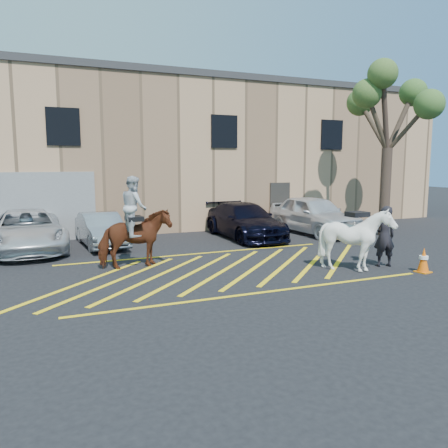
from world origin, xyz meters
name	(u,v)px	position (x,y,z in m)	size (l,w,h in m)	color
ground	(222,267)	(0.00, 0.00, 0.00)	(90.00, 90.00, 0.00)	black
car_white_pickup	(27,231)	(-5.49, 5.05, 0.74)	(2.47, 5.35, 1.49)	silver
car_silver_sedan	(101,230)	(-2.91, 5.01, 0.64)	(1.35, 3.86, 1.27)	gray
car_blue_suv	(245,221)	(2.96, 4.63, 0.73)	(2.05, 5.05, 1.47)	black
car_white_suv	(314,215)	(6.32, 4.46, 0.86)	(2.02, 5.02, 1.71)	white
handler	(384,236)	(4.64, -1.76, 0.93)	(0.68, 0.45, 1.86)	black
warehouse	(137,154)	(-0.01, 11.99, 3.65)	(32.42, 10.20, 7.30)	tan
hatching_zone	(225,269)	(0.00, -0.30, 0.01)	(12.60, 5.12, 0.01)	yellow
mounted_bay	(135,231)	(-2.42, 0.97, 1.12)	(2.15, 1.07, 2.78)	#5A2515
saddled_white	(356,239)	(3.45, -1.92, 0.95)	(1.57, 1.75, 1.89)	white
traffic_cone	(424,260)	(5.17, -2.81, 0.37)	(0.44, 0.44, 0.73)	orange
tree	(389,103)	(8.88, 2.85, 5.69)	(3.99, 4.37, 7.31)	#413127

